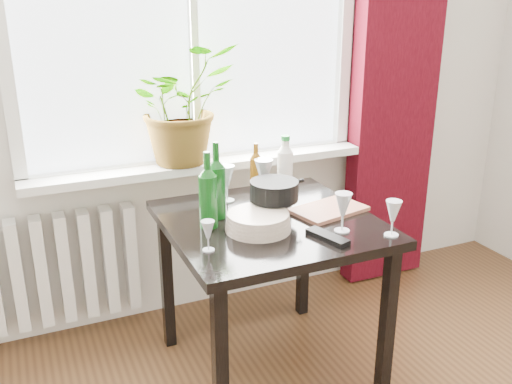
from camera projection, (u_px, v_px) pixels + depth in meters
name	position (u px, v px, depth m)	size (l,w,h in m)	color
window	(191.00, 0.00, 2.64)	(1.72, 0.08, 1.62)	white
windowsill	(201.00, 164.00, 2.84)	(1.72, 0.20, 0.04)	white
curtain	(397.00, 58.00, 3.07)	(0.50, 0.12, 2.56)	#33040C
radiator	(53.00, 270.00, 2.73)	(0.80, 0.10, 0.55)	silver
table	(270.00, 239.00, 2.42)	(0.85, 0.85, 0.74)	black
potted_plant	(181.00, 104.00, 2.71)	(0.52, 0.45, 0.57)	#39701E
wine_bottle_left	(208.00, 190.00, 2.26)	(0.07, 0.07, 0.32)	#0D4611
wine_bottle_right	(216.00, 180.00, 2.35)	(0.08, 0.08, 0.33)	#0B3A0F
bottle_amber	(256.00, 167.00, 2.68)	(0.06, 0.06, 0.23)	#673D0B
cleaning_bottle	(285.00, 163.00, 2.70)	(0.07, 0.07, 0.26)	white
wineglass_front_right	(343.00, 212.00, 2.24)	(0.07, 0.07, 0.16)	silver
wineglass_far_right	(393.00, 218.00, 2.20)	(0.06, 0.06, 0.15)	silver
wineglass_back_center	(264.00, 180.00, 2.56)	(0.09, 0.09, 0.20)	silver
wineglass_back_left	(227.00, 183.00, 2.56)	(0.07, 0.07, 0.17)	silver
wineglass_front_left	(208.00, 236.00, 2.08)	(0.05, 0.05, 0.12)	#B3B7C1
plate_stack	(258.00, 222.00, 2.27)	(0.26, 0.26, 0.07)	beige
fondue_pot	(274.00, 199.00, 2.38)	(0.23, 0.20, 0.16)	black
tv_remote	(328.00, 237.00, 2.19)	(0.06, 0.19, 0.02)	black
cutting_board	(329.00, 210.00, 2.46)	(0.31, 0.20, 0.02)	#A06048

